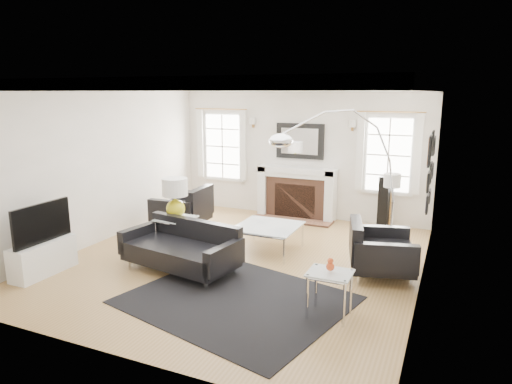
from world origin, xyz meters
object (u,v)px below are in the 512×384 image
at_px(armchair_right, 378,252).
at_px(gourd_lamp, 175,195).
at_px(fireplace, 296,193).
at_px(arc_floor_lamp, 340,180).
at_px(sofa, 183,249).
at_px(coffee_table, 268,227).
at_px(armchair_left, 185,209).

height_order(armchair_right, gourd_lamp, gourd_lamp).
bearing_deg(fireplace, arc_floor_lamp, -57.56).
relative_size(sofa, coffee_table, 1.90).
height_order(sofa, armchair_left, armchair_left).
distance_m(sofa, armchair_right, 2.92).
bearing_deg(armchair_left, fireplace, 43.12).
distance_m(fireplace, coffee_table, 2.23).
bearing_deg(fireplace, coffee_table, -83.70).
bearing_deg(coffee_table, gourd_lamp, -152.39).
xyz_separation_m(armchair_left, coffee_table, (2.00, -0.57, 0.03)).
height_order(armchair_right, arc_floor_lamp, arc_floor_lamp).
bearing_deg(coffee_table, arc_floor_lamp, -4.41).
bearing_deg(armchair_right, armchair_left, 166.76).
bearing_deg(armchair_left, arc_floor_lamp, -11.59).
height_order(sofa, arc_floor_lamp, arc_floor_lamp).
distance_m(sofa, armchair_left, 2.16).
distance_m(gourd_lamp, arc_floor_lamp, 2.68).
xyz_separation_m(coffee_table, arc_floor_lamp, (1.22, -0.09, 0.93)).
relative_size(sofa, gourd_lamp, 2.89).
bearing_deg(fireplace, gourd_lamp, -110.94).
distance_m(coffee_table, gourd_lamp, 1.65).
bearing_deg(armchair_right, fireplace, 129.77).
bearing_deg(arc_floor_lamp, coffee_table, 175.59).
bearing_deg(coffee_table, armchair_left, 164.19).
distance_m(fireplace, armchair_right, 3.34).
bearing_deg(armchair_right, gourd_lamp, -173.58).
relative_size(gourd_lamp, arc_floor_lamp, 0.27).
bearing_deg(arc_floor_lamp, armchair_right, -20.86).
bearing_deg(gourd_lamp, sofa, -49.28).
distance_m(armchair_right, arc_floor_lamp, 1.21).
bearing_deg(armchair_left, sofa, -58.66).
xyz_separation_m(armchair_left, armchair_right, (3.89, -0.92, -0.02)).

